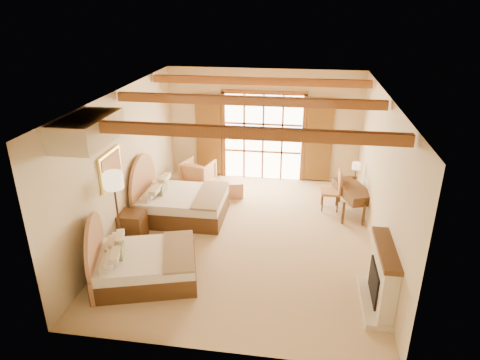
% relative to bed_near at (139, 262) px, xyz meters
% --- Properties ---
extents(floor, '(7.00, 7.00, 0.00)m').
position_rel_bed_near_xyz_m(floor, '(1.81, 1.90, -0.37)').
color(floor, tan).
rests_on(floor, ground).
extents(wall_back, '(5.50, 0.00, 5.50)m').
position_rel_bed_near_xyz_m(wall_back, '(1.81, 5.40, 1.23)').
color(wall_back, beige).
rests_on(wall_back, ground).
extents(wall_left, '(0.00, 7.00, 7.00)m').
position_rel_bed_near_xyz_m(wall_left, '(-0.94, 1.90, 1.23)').
color(wall_left, beige).
rests_on(wall_left, ground).
extents(wall_right, '(0.00, 7.00, 7.00)m').
position_rel_bed_near_xyz_m(wall_right, '(4.56, 1.90, 1.23)').
color(wall_right, beige).
rests_on(wall_right, ground).
extents(ceiling, '(7.00, 7.00, 0.00)m').
position_rel_bed_near_xyz_m(ceiling, '(1.81, 1.90, 2.83)').
color(ceiling, '#B5803F').
rests_on(ceiling, ground).
extents(ceiling_beams, '(5.39, 4.60, 0.18)m').
position_rel_bed_near_xyz_m(ceiling_beams, '(1.81, 1.90, 2.71)').
color(ceiling_beams, '#935722').
rests_on(ceiling_beams, ceiling).
extents(french_doors, '(3.95, 0.08, 2.60)m').
position_rel_bed_near_xyz_m(french_doors, '(1.81, 5.34, 0.88)').
color(french_doors, white).
rests_on(french_doors, ground).
extents(fireplace, '(0.46, 1.40, 1.16)m').
position_rel_bed_near_xyz_m(fireplace, '(4.40, -0.10, 0.14)').
color(fireplace, beige).
rests_on(fireplace, ground).
extents(painting, '(0.06, 0.95, 0.75)m').
position_rel_bed_near_xyz_m(painting, '(-0.90, 1.15, 1.38)').
color(painting, '#E7CA54').
rests_on(painting, wall_left).
extents(canopy_valance, '(0.70, 1.40, 0.45)m').
position_rel_bed_near_xyz_m(canopy_valance, '(-0.59, -0.10, 2.58)').
color(canopy_valance, beige).
rests_on(canopy_valance, ceiling).
extents(bed_near, '(2.24, 1.87, 1.23)m').
position_rel_bed_near_xyz_m(bed_near, '(0.00, 0.00, 0.00)').
color(bed_near, '#4C3318').
rests_on(bed_near, floor).
extents(bed_far, '(2.06, 1.62, 1.36)m').
position_rel_bed_near_xyz_m(bed_far, '(-0.01, 2.57, 0.04)').
color(bed_far, '#4C3318').
rests_on(bed_far, floor).
extents(nightstand, '(0.53, 0.53, 0.63)m').
position_rel_bed_near_xyz_m(nightstand, '(-0.68, 1.40, -0.06)').
color(nightstand, '#4C3318').
rests_on(nightstand, floor).
extents(floor_lamp, '(0.39, 0.39, 1.83)m').
position_rel_bed_near_xyz_m(floor_lamp, '(-0.69, 0.79, 1.18)').
color(floor_lamp, '#3A261B').
rests_on(floor_lamp, floor).
extents(armchair, '(0.97, 0.99, 0.74)m').
position_rel_bed_near_xyz_m(armchair, '(0.06, 4.51, 0.00)').
color(armchair, '#B88150').
rests_on(armchair, floor).
extents(ottoman, '(0.73, 0.73, 0.44)m').
position_rel_bed_near_xyz_m(ottoman, '(1.10, 3.98, -0.15)').
color(ottoman, '#A77156').
rests_on(ottoman, floor).
extents(desk, '(0.96, 1.43, 0.71)m').
position_rel_bed_near_xyz_m(desk, '(4.22, 3.40, 0.01)').
color(desk, '#4C3318').
rests_on(desk, floor).
extents(desk_chair, '(0.48, 0.48, 1.06)m').
position_rel_bed_near_xyz_m(desk_chair, '(3.73, 3.55, -0.04)').
color(desk_chair, '#B67344').
rests_on(desk_chair, floor).
extents(desk_lamp, '(0.21, 0.21, 0.41)m').
position_rel_bed_near_xyz_m(desk_lamp, '(4.32, 3.97, 0.65)').
color(desk_lamp, '#3A261B').
rests_on(desk_lamp, desk).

